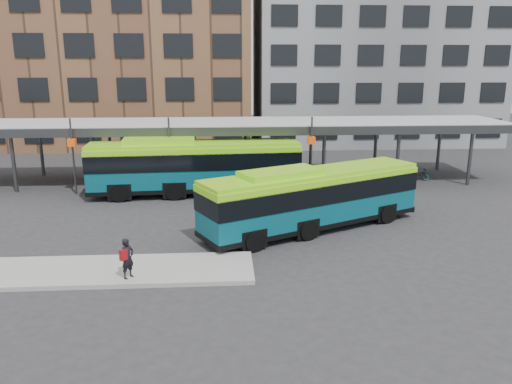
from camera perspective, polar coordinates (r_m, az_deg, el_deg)
The scene contains 9 objects.
ground at distance 23.10m, azimuth -4.54°, elevation -5.95°, with size 120.00×120.00×0.00m, color #28282B.
boarding_island at distance 21.12m, azimuth -19.91°, elevation -8.55°, with size 14.00×3.00×0.18m, color gray.
canopy at distance 34.77m, azimuth -4.50°, elevation 7.58°, with size 40.00×6.53×4.80m.
building_brick at distance 54.74m, azimuth -15.36°, elevation 17.06°, with size 26.00×14.00×22.00m, color brown.
building_grey at distance 55.91m, azimuth 13.00°, elevation 16.10°, with size 24.00×14.00×20.00m, color slate.
bus_front at distance 24.70m, azimuth 6.49°, elevation -0.54°, with size 11.56×7.53×3.23m.
bus_rear at distance 31.54m, azimuth -7.07°, elevation 3.08°, with size 13.22×3.67×3.60m.
pedestrian at distance 19.45m, azimuth -14.49°, elevation -7.33°, with size 0.64×0.68×1.55m.
bike_rack at distance 36.58m, azimuth 15.37°, elevation 2.00°, with size 4.98×1.21×1.06m.
Camera 1 is at (0.42, -21.66, 8.02)m, focal length 35.00 mm.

